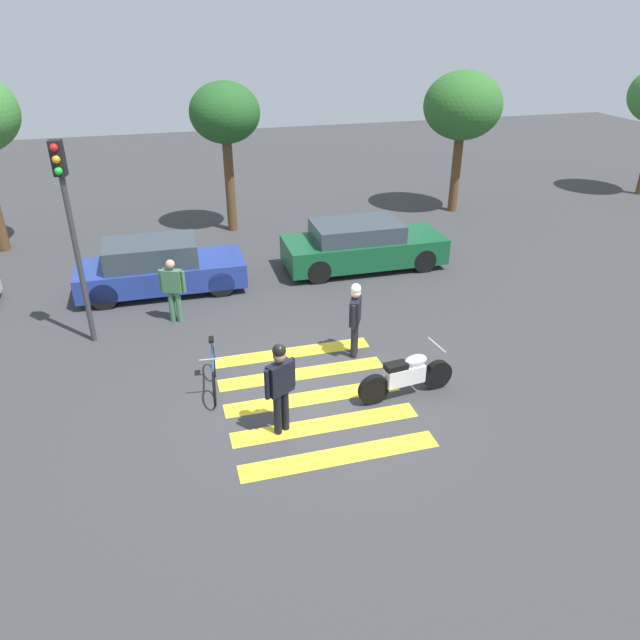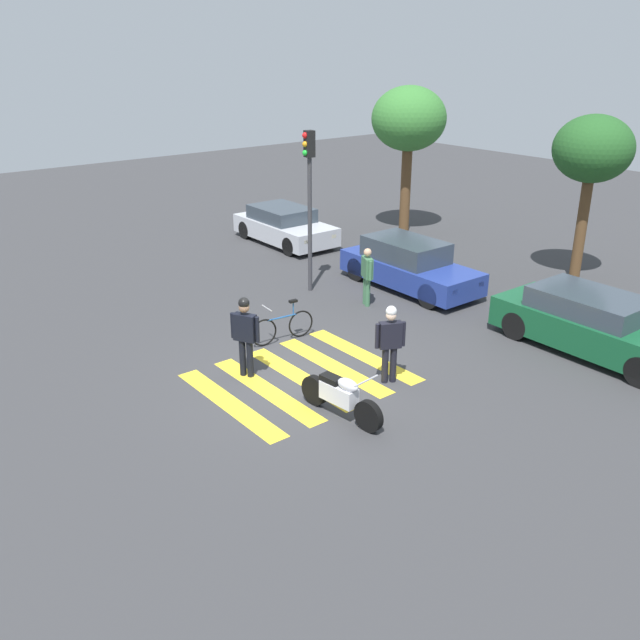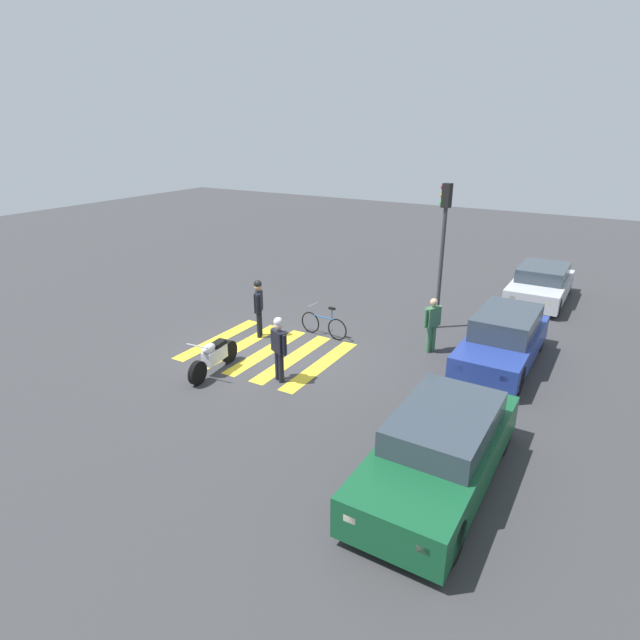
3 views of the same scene
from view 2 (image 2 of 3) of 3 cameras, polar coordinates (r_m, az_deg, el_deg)
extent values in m
plane|color=#38383A|center=(14.65, -1.60, -4.87)|extent=(60.00, 60.00, 0.00)
cylinder|color=black|center=(12.65, 4.10, -8.06)|extent=(0.63, 0.21, 0.61)
cylinder|color=black|center=(13.49, -0.45, -5.92)|extent=(0.63, 0.21, 0.61)
cube|color=silver|center=(13.00, 1.59, -6.19)|extent=(0.83, 0.37, 0.36)
ellipsoid|color=silver|center=(12.73, 2.36, -5.47)|extent=(0.50, 0.29, 0.24)
cube|color=black|center=(13.01, 0.96, -4.97)|extent=(0.46, 0.29, 0.12)
cylinder|color=#A5A5AD|center=(12.35, 3.91, -5.12)|extent=(0.10, 0.62, 0.04)
torus|color=black|center=(16.06, -4.74, -1.06)|extent=(0.11, 0.68, 0.68)
torus|color=black|center=(16.52, -1.63, -0.31)|extent=(0.11, 0.68, 0.68)
cylinder|color=#1E4C8C|center=(16.18, -3.18, 0.23)|extent=(0.12, 0.79, 0.04)
cylinder|color=#1E4C8C|center=(16.26, -2.26, 1.01)|extent=(0.04, 0.04, 0.34)
cube|color=black|center=(16.19, -2.27, 1.60)|extent=(0.12, 0.21, 0.06)
cylinder|color=#99999E|center=(15.88, -4.48, 1.00)|extent=(0.46, 0.08, 0.03)
cylinder|color=black|center=(14.41, 6.17, -3.71)|extent=(0.14, 0.14, 0.80)
cylinder|color=black|center=(14.36, 5.48, -3.78)|extent=(0.14, 0.14, 0.80)
cube|color=black|center=(14.10, 5.93, -1.26)|extent=(0.39, 0.51, 0.57)
sphere|color=beige|center=(13.93, 6.00, 0.37)|extent=(0.22, 0.22, 0.22)
cylinder|color=black|center=(14.18, 7.02, -1.16)|extent=(0.09, 0.09, 0.54)
cylinder|color=black|center=(14.02, 4.83, -1.36)|extent=(0.09, 0.09, 0.54)
sphere|color=white|center=(13.90, 6.02, 0.74)|extent=(0.23, 0.23, 0.23)
cylinder|color=black|center=(14.60, -5.89, -3.26)|extent=(0.14, 0.14, 0.84)
cylinder|color=black|center=(14.68, -6.51, -3.14)|extent=(0.14, 0.14, 0.84)
cube|color=black|center=(14.34, -6.32, -0.62)|extent=(0.52, 0.41, 0.59)
sphere|color=#8C664C|center=(14.18, -6.40, 1.05)|extent=(0.23, 0.23, 0.23)
cylinder|color=black|center=(14.21, -5.28, -0.81)|extent=(0.09, 0.09, 0.56)
cylinder|color=black|center=(14.48, -7.34, -0.45)|extent=(0.09, 0.09, 0.56)
sphere|color=black|center=(14.14, -6.41, 1.44)|extent=(0.24, 0.24, 0.24)
cylinder|color=#3F724C|center=(18.64, 3.85, 2.52)|extent=(0.14, 0.14, 0.79)
cylinder|color=#3F724C|center=(18.48, 4.02, 2.33)|extent=(0.14, 0.14, 0.79)
cube|color=#3F724C|center=(18.34, 3.99, 4.41)|extent=(0.50, 0.37, 0.56)
sphere|color=tan|center=(18.22, 4.02, 5.69)|extent=(0.21, 0.21, 0.21)
cylinder|color=#3F724C|center=(18.60, 3.72, 4.67)|extent=(0.09, 0.09, 0.53)
cylinder|color=#3F724C|center=(18.09, 4.26, 4.15)|extent=(0.09, 0.09, 0.53)
cube|color=yellow|center=(13.77, -7.62, -6.95)|extent=(3.50, 0.45, 0.01)
cube|color=yellow|center=(14.19, -4.51, -5.88)|extent=(3.50, 0.45, 0.01)
cube|color=yellow|center=(14.65, -1.60, -4.85)|extent=(3.50, 0.45, 0.01)
cube|color=yellow|center=(15.15, 1.12, -3.89)|extent=(3.50, 0.45, 0.01)
cube|color=yellow|center=(15.68, 3.66, -2.97)|extent=(3.50, 0.45, 0.01)
cylinder|color=black|center=(23.90, 0.58, 6.84)|extent=(0.64, 0.23, 0.64)
cylinder|color=black|center=(22.98, -2.54, 6.18)|extent=(0.64, 0.23, 0.64)
cylinder|color=black|center=(26.07, -3.29, 8.11)|extent=(0.64, 0.23, 0.64)
cylinder|color=black|center=(25.23, -6.27, 7.54)|extent=(0.64, 0.23, 0.64)
cube|color=#B7BAC1|center=(24.48, -2.94, 7.60)|extent=(4.12, 1.85, 0.63)
cube|color=#333D47|center=(24.51, -3.25, 8.94)|extent=(2.23, 1.62, 0.47)
cube|color=#F2EDCC|center=(23.24, 1.11, 7.06)|extent=(0.08, 0.20, 0.12)
cube|color=#F2EDCC|center=(22.55, -1.18, 6.59)|extent=(0.08, 0.20, 0.12)
cylinder|color=black|center=(19.58, 12.13, 2.90)|extent=(0.71, 0.23, 0.70)
cylinder|color=black|center=(18.54, 9.19, 2.01)|extent=(0.71, 0.23, 0.70)
cylinder|color=black|center=(21.49, 6.13, 5.01)|extent=(0.71, 0.23, 0.70)
cylinder|color=black|center=(20.54, 3.17, 4.29)|extent=(0.71, 0.23, 0.70)
cube|color=navy|center=(19.95, 7.57, 4.06)|extent=(4.38, 1.73, 0.64)
cube|color=#333D47|center=(19.91, 7.21, 5.91)|extent=(2.37, 1.51, 0.60)
cube|color=#F2EDCC|center=(18.97, 13.32, 2.98)|extent=(0.08, 0.20, 0.12)
cube|color=#F2EDCC|center=(18.18, 11.16, 2.32)|extent=(0.08, 0.20, 0.12)
cylinder|color=black|center=(18.30, 19.08, 0.73)|extent=(0.69, 0.23, 0.69)
cylinder|color=black|center=(17.07, 16.14, -0.44)|extent=(0.69, 0.23, 0.69)
cube|color=#14512D|center=(16.85, 22.08, -0.78)|extent=(4.66, 1.84, 0.72)
cube|color=#333D47|center=(16.75, 21.71, 1.36)|extent=(2.53, 1.60, 0.48)
cylinder|color=#38383D|center=(19.22, -0.86, 7.89)|extent=(0.12, 0.12, 3.82)
cube|color=black|center=(18.78, -0.90, 14.58)|extent=(0.27, 0.27, 0.70)
sphere|color=red|center=(18.69, -1.26, 15.25)|extent=(0.16, 0.16, 0.16)
sphere|color=orange|center=(18.72, -1.26, 14.55)|extent=(0.16, 0.16, 0.16)
sphere|color=green|center=(18.75, -1.25, 13.85)|extent=(0.16, 0.16, 0.16)
cylinder|color=brown|center=(26.05, 7.19, 10.78)|extent=(0.38, 0.38, 3.14)
ellipsoid|color=#387A33|center=(25.67, 7.48, 16.43)|extent=(2.70, 2.70, 2.30)
cylinder|color=brown|center=(21.75, 21.07, 7.07)|extent=(0.32, 0.32, 3.05)
ellipsoid|color=#235623|center=(21.31, 21.96, 13.20)|extent=(2.25, 2.25, 1.91)
camera|label=1|loc=(13.00, -47.86, 15.86)|focal=33.43mm
camera|label=3|loc=(16.05, 54.78, 11.29)|focal=29.09mm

